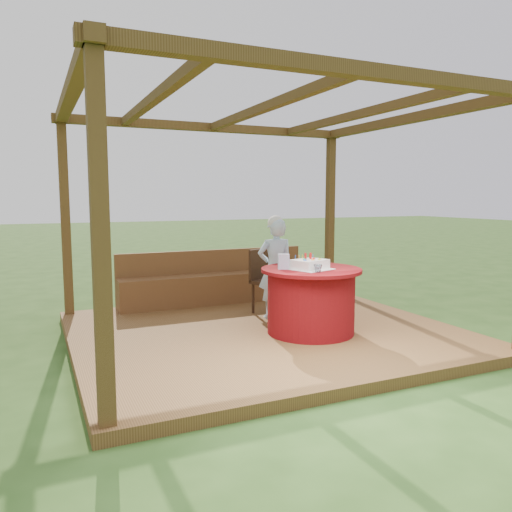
{
  "coord_description": "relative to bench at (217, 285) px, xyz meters",
  "views": [
    {
      "loc": [
        -2.56,
        -5.42,
        1.74
      ],
      "look_at": [
        0.0,
        0.25,
        1.0
      ],
      "focal_mm": 35.0,
      "sensor_mm": 36.0,
      "label": 1
    }
  ],
  "objects": [
    {
      "name": "ground",
      "position": [
        0.0,
        -1.72,
        -0.38
      ],
      "size": [
        60.0,
        60.0,
        0.0
      ],
      "primitive_type": "plane",
      "color": "#284918",
      "rests_on": "ground"
    },
    {
      "name": "deck",
      "position": [
        0.0,
        -1.72,
        -0.32
      ],
      "size": [
        4.5,
        4.0,
        0.12
      ],
      "primitive_type": "cube",
      "color": "brown",
      "rests_on": "ground"
    },
    {
      "name": "pergola",
      "position": [
        0.0,
        -1.72,
        2.02
      ],
      "size": [
        4.5,
        4.0,
        2.72
      ],
      "color": "brown",
      "rests_on": "deck"
    },
    {
      "name": "bench",
      "position": [
        0.0,
        0.0,
        0.0
      ],
      "size": [
        3.0,
        0.42,
        0.8
      ],
      "color": "brown",
      "rests_on": "deck"
    },
    {
      "name": "table",
      "position": [
        0.44,
        -2.09,
        0.13
      ],
      "size": [
        1.19,
        1.19,
        0.78
      ],
      "color": "maroon",
      "rests_on": "deck"
    },
    {
      "name": "chair",
      "position": [
        0.42,
        -0.9,
        0.23
      ],
      "size": [
        0.58,
        0.58,
        0.89
      ],
      "color": "#341E10",
      "rests_on": "deck"
    },
    {
      "name": "elderly_woman",
      "position": [
        0.38,
        -1.24,
        0.43
      ],
      "size": [
        0.53,
        0.39,
        1.38
      ],
      "color": "#9BC8E6",
      "rests_on": "deck"
    },
    {
      "name": "birthday_cake",
      "position": [
        0.39,
        -2.14,
        0.57
      ],
      "size": [
        0.54,
        0.54,
        0.19
      ],
      "color": "white",
      "rests_on": "table"
    },
    {
      "name": "gift_bag",
      "position": [
        0.11,
        -2.02,
        0.6
      ],
      "size": [
        0.15,
        0.12,
        0.18
      ],
      "primitive_type": "cube",
      "rotation": [
        0.0,
        0.0,
        -0.34
      ],
      "color": "#D58ABD",
      "rests_on": "table"
    },
    {
      "name": "drinking_glass",
      "position": [
        0.35,
        -2.39,
        0.56
      ],
      "size": [
        0.11,
        0.11,
        0.09
      ],
      "primitive_type": "imported",
      "rotation": [
        0.0,
        0.0,
        -0.14
      ],
      "color": "white",
      "rests_on": "table"
    }
  ]
}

